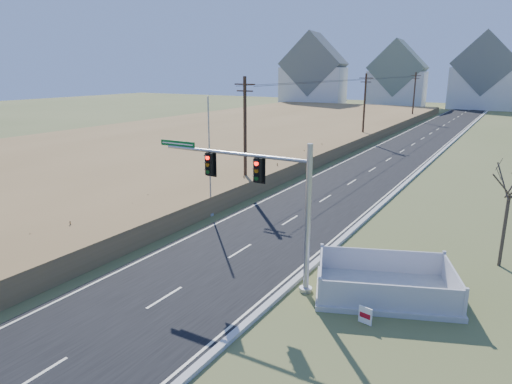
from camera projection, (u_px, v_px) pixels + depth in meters
name	position (u px, v px, depth m)	size (l,w,h in m)	color
ground	(194.00, 281.00, 21.17)	(260.00, 260.00, 0.00)	#545E2D
road	(420.00, 141.00, 62.72)	(8.00, 180.00, 0.06)	black
curb	(452.00, 142.00, 60.67)	(0.30, 180.00, 0.18)	#B2AFA8
reed_marsh	(234.00, 133.00, 66.04)	(38.00, 110.00, 1.30)	#9A7545
utility_pole_near	(245.00, 133.00, 35.61)	(1.80, 0.26, 9.00)	#422D1E
utility_pole_mid	(364.00, 107.00, 60.55)	(1.80, 0.26, 9.00)	#422D1E
utility_pole_far	(414.00, 96.00, 85.49)	(1.80, 0.26, 9.00)	#422D1E
condo_nw	(314.00, 76.00, 120.96)	(17.69, 13.38, 19.05)	white
condo_nnw	(397.00, 80.00, 117.98)	(14.93, 11.17, 17.03)	white
condo_n	(484.00, 77.00, 111.30)	(15.27, 10.20, 18.54)	white
traffic_signal_mast	(270.00, 196.00, 20.00)	(8.28, 0.56, 6.59)	#9EA0A5
fence_enclosure	(385.00, 288.00, 19.86)	(6.92, 5.87, 1.34)	#B7B5AD
open_sign	(365.00, 315.00, 17.48)	(0.56, 0.17, 0.69)	white
flagpole	(210.00, 170.00, 29.78)	(0.35, 0.35, 7.88)	#B7B5AD
bare_tree	(512.00, 179.00, 21.64)	(2.09, 2.09, 5.53)	#4C3F33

